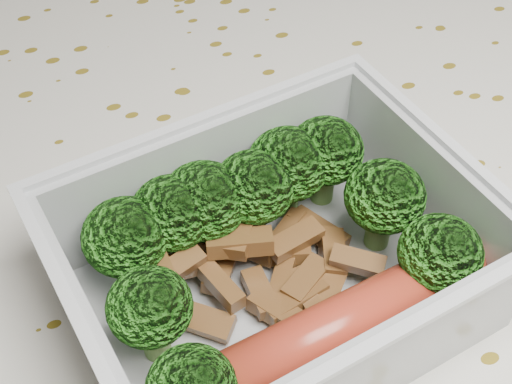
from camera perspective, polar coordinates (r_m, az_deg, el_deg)
name	(u,v)px	position (r m, az deg, el deg)	size (l,w,h in m)	color
dining_table	(263,314)	(0.47, 0.52, -9.77)	(1.40, 0.90, 0.75)	brown
tablecloth	(263,268)	(0.43, 0.57, -6.12)	(1.46, 0.96, 0.19)	silver
lunch_container	(276,274)	(0.35, 1.58, -6.54)	(0.22, 0.18, 0.07)	silver
broccoli_florets	(256,220)	(0.35, -0.01, -2.29)	(0.17, 0.14, 0.05)	#608C3F
meat_pile	(262,264)	(0.36, 0.46, -5.77)	(0.12, 0.08, 0.03)	brown
sausage	(332,331)	(0.33, 6.11, -10.99)	(0.17, 0.05, 0.03)	#AB321F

